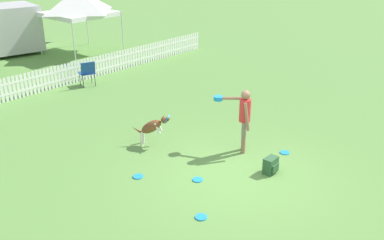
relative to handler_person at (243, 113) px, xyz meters
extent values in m
plane|color=#5B8C42|center=(-1.05, -0.59, -1.02)|extent=(240.00, 240.00, 0.00)
cylinder|color=#8C664C|center=(-0.07, -0.10, -0.79)|extent=(0.11, 0.11, 0.45)
cylinder|color=#7A705B|center=(-0.07, -0.10, -0.38)|extent=(0.12, 0.12, 0.37)
cylinder|color=#8C664C|center=(0.10, 0.00, -0.79)|extent=(0.11, 0.11, 0.45)
cylinder|color=#7A705B|center=(0.10, 0.00, -0.38)|extent=(0.12, 0.12, 0.37)
cylinder|color=red|center=(0.02, -0.05, 0.09)|extent=(0.39, 0.39, 0.57)
sphere|color=#8C664C|center=(0.02, -0.05, 0.49)|extent=(0.23, 0.23, 0.23)
cylinder|color=#8C664C|center=(-0.13, -0.20, 0.01)|extent=(0.08, 0.20, 0.69)
cylinder|color=#8C664C|center=(0.01, 0.35, 0.31)|extent=(0.37, 0.65, 0.14)
cylinder|color=#1E8CD8|center=(-0.14, 0.65, 0.24)|extent=(0.23, 0.23, 0.02)
cylinder|color=#1E8CD8|center=(-0.14, 0.65, 0.27)|extent=(0.23, 0.23, 0.02)
cylinder|color=#1E8CD8|center=(-0.14, 0.65, 0.29)|extent=(0.23, 0.23, 0.02)
cylinder|color=#1E8CD8|center=(-0.14, 0.65, 0.32)|extent=(0.23, 0.23, 0.02)
ellipsoid|color=brown|center=(-1.24, 1.95, -0.50)|extent=(0.60, 0.70, 0.53)
ellipsoid|color=white|center=(-1.24, 1.95, -0.55)|extent=(0.32, 0.37, 0.26)
sphere|color=brown|center=(-1.06, 1.66, -0.29)|extent=(0.18, 0.18, 0.18)
cone|color=brown|center=(-1.02, 1.59, -0.24)|extent=(0.17, 0.18, 0.15)
cylinder|color=#1E8CD8|center=(-1.02, 1.59, -0.24)|extent=(0.27, 0.24, 0.21)
cone|color=brown|center=(-1.03, 1.71, -0.22)|extent=(0.05, 0.05, 0.08)
cone|color=brown|center=(-1.12, 1.65, -0.22)|extent=(0.05, 0.05, 0.08)
cylinder|color=white|center=(-1.28, 2.22, -0.83)|extent=(0.06, 0.06, 0.37)
cylinder|color=white|center=(-1.46, 2.10, -0.83)|extent=(0.06, 0.06, 0.37)
cylinder|color=white|center=(-1.07, 1.85, -0.49)|extent=(0.14, 0.18, 0.29)
cylinder|color=white|center=(-1.23, 1.75, -0.49)|extent=(0.14, 0.18, 0.29)
cone|color=brown|center=(-1.46, 2.29, -0.60)|extent=(0.21, 0.28, 0.20)
cylinder|color=#1E8CD8|center=(0.61, -0.91, -1.01)|extent=(0.23, 0.23, 0.02)
cylinder|color=#1E8CD8|center=(-1.82, -0.09, -1.01)|extent=(0.23, 0.23, 0.02)
cylinder|color=#1E8CD8|center=(-2.60, 1.02, -1.01)|extent=(0.23, 0.23, 0.02)
cylinder|color=#1E8CD8|center=(-2.85, -1.04, -1.01)|extent=(0.23, 0.23, 0.02)
cube|color=#2D5633|center=(-0.48, -1.14, -0.83)|extent=(0.35, 0.22, 0.38)
cube|color=#2D5633|center=(-0.48, -1.27, -0.87)|extent=(0.25, 0.04, 0.19)
cube|color=white|center=(-1.05, 7.92, -0.78)|extent=(17.70, 0.04, 0.06)
cube|color=white|center=(-1.05, 7.92, -0.44)|extent=(17.70, 0.04, 0.06)
cube|color=white|center=(-2.20, 7.92, -0.62)|extent=(0.09, 0.02, 0.80)
cube|color=white|center=(-2.06, 7.92, -0.62)|extent=(0.09, 0.02, 0.80)
cube|color=white|center=(-1.91, 7.92, -0.62)|extent=(0.09, 0.02, 0.80)
cube|color=white|center=(-1.77, 7.92, -0.62)|extent=(0.09, 0.02, 0.80)
cube|color=white|center=(-1.63, 7.92, -0.62)|extent=(0.09, 0.02, 0.80)
cube|color=white|center=(-1.48, 7.92, -0.62)|extent=(0.09, 0.02, 0.80)
cube|color=white|center=(-1.34, 7.92, -0.62)|extent=(0.09, 0.02, 0.80)
cube|color=white|center=(-1.20, 7.92, -0.62)|extent=(0.09, 0.02, 0.80)
cube|color=white|center=(-1.05, 7.92, -0.62)|extent=(0.09, 0.02, 0.80)
cube|color=white|center=(-0.91, 7.92, -0.62)|extent=(0.09, 0.02, 0.80)
cube|color=white|center=(-0.76, 7.92, -0.62)|extent=(0.09, 0.02, 0.80)
cube|color=white|center=(-0.62, 7.92, -0.62)|extent=(0.09, 0.02, 0.80)
cube|color=white|center=(-0.48, 7.92, -0.62)|extent=(0.09, 0.02, 0.80)
cube|color=white|center=(-0.33, 7.92, -0.62)|extent=(0.09, 0.02, 0.80)
cube|color=white|center=(-0.19, 7.92, -0.62)|extent=(0.09, 0.02, 0.80)
cube|color=white|center=(-0.04, 7.92, -0.62)|extent=(0.09, 0.02, 0.80)
cube|color=white|center=(0.10, 7.92, -0.62)|extent=(0.09, 0.02, 0.80)
cube|color=white|center=(0.24, 7.92, -0.62)|extent=(0.09, 0.02, 0.80)
cube|color=white|center=(0.39, 7.92, -0.62)|extent=(0.09, 0.02, 0.80)
cube|color=white|center=(0.53, 7.92, -0.62)|extent=(0.09, 0.02, 0.80)
cube|color=white|center=(0.68, 7.92, -0.62)|extent=(0.09, 0.02, 0.80)
cube|color=white|center=(0.82, 7.92, -0.62)|extent=(0.09, 0.02, 0.80)
cube|color=white|center=(0.96, 7.92, -0.62)|extent=(0.09, 0.02, 0.80)
cube|color=white|center=(1.11, 7.92, -0.62)|extent=(0.09, 0.02, 0.80)
cube|color=white|center=(1.25, 7.92, -0.62)|extent=(0.09, 0.02, 0.80)
cube|color=white|center=(1.40, 7.92, -0.62)|extent=(0.09, 0.02, 0.80)
cube|color=white|center=(1.54, 7.92, -0.62)|extent=(0.09, 0.02, 0.80)
cube|color=white|center=(1.68, 7.92, -0.62)|extent=(0.09, 0.02, 0.80)
cube|color=white|center=(1.83, 7.92, -0.62)|extent=(0.09, 0.02, 0.80)
cube|color=white|center=(1.97, 7.92, -0.62)|extent=(0.09, 0.02, 0.80)
cube|color=white|center=(2.11, 7.92, -0.62)|extent=(0.09, 0.02, 0.80)
cube|color=white|center=(2.26, 7.92, -0.62)|extent=(0.09, 0.02, 0.80)
cube|color=white|center=(2.40, 7.92, -0.62)|extent=(0.09, 0.02, 0.80)
cube|color=white|center=(2.55, 7.92, -0.62)|extent=(0.09, 0.02, 0.80)
cube|color=white|center=(2.69, 7.92, -0.62)|extent=(0.09, 0.02, 0.80)
cube|color=white|center=(2.83, 7.92, -0.62)|extent=(0.09, 0.02, 0.80)
cube|color=white|center=(2.98, 7.92, -0.62)|extent=(0.09, 0.02, 0.80)
cube|color=white|center=(3.12, 7.92, -0.62)|extent=(0.09, 0.02, 0.80)
cube|color=white|center=(3.27, 7.92, -0.62)|extent=(0.09, 0.02, 0.80)
cube|color=white|center=(3.41, 7.92, -0.62)|extent=(0.09, 0.02, 0.80)
cube|color=white|center=(3.55, 7.92, -0.62)|extent=(0.09, 0.02, 0.80)
cube|color=white|center=(3.70, 7.92, -0.62)|extent=(0.09, 0.02, 0.80)
cube|color=white|center=(3.84, 7.92, -0.62)|extent=(0.09, 0.02, 0.80)
cube|color=white|center=(3.99, 7.92, -0.62)|extent=(0.09, 0.02, 0.80)
cube|color=white|center=(4.13, 7.92, -0.62)|extent=(0.09, 0.02, 0.80)
cube|color=white|center=(4.27, 7.92, -0.62)|extent=(0.09, 0.02, 0.80)
cube|color=white|center=(4.42, 7.92, -0.62)|extent=(0.09, 0.02, 0.80)
cube|color=white|center=(4.56, 7.92, -0.62)|extent=(0.09, 0.02, 0.80)
cube|color=white|center=(4.71, 7.92, -0.62)|extent=(0.09, 0.02, 0.80)
cube|color=white|center=(4.85, 7.92, -0.62)|extent=(0.09, 0.02, 0.80)
cube|color=white|center=(4.99, 7.92, -0.62)|extent=(0.09, 0.02, 0.80)
cube|color=white|center=(5.14, 7.92, -0.62)|extent=(0.09, 0.02, 0.80)
cube|color=white|center=(5.28, 7.92, -0.62)|extent=(0.09, 0.02, 0.80)
cube|color=white|center=(5.42, 7.92, -0.62)|extent=(0.09, 0.02, 0.80)
cube|color=white|center=(5.57, 7.92, -0.62)|extent=(0.09, 0.02, 0.80)
cube|color=white|center=(5.71, 7.92, -0.62)|extent=(0.09, 0.02, 0.80)
cube|color=white|center=(5.86, 7.92, -0.62)|extent=(0.09, 0.02, 0.80)
cube|color=white|center=(6.00, 7.92, -0.62)|extent=(0.09, 0.02, 0.80)
cube|color=white|center=(6.14, 7.92, -0.62)|extent=(0.09, 0.02, 0.80)
cube|color=white|center=(6.29, 7.92, -0.62)|extent=(0.09, 0.02, 0.80)
cube|color=white|center=(6.43, 7.92, -0.62)|extent=(0.09, 0.02, 0.80)
cube|color=white|center=(6.58, 7.92, -0.62)|extent=(0.09, 0.02, 0.80)
cube|color=white|center=(6.72, 7.92, -0.62)|extent=(0.09, 0.02, 0.80)
cube|color=white|center=(6.86, 7.92, -0.62)|extent=(0.09, 0.02, 0.80)
cube|color=white|center=(7.01, 7.92, -0.62)|extent=(0.09, 0.02, 0.80)
cube|color=white|center=(7.15, 7.92, -0.62)|extent=(0.09, 0.02, 0.80)
cube|color=white|center=(7.30, 7.92, -0.62)|extent=(0.09, 0.02, 0.80)
cube|color=white|center=(7.44, 7.92, -0.62)|extent=(0.09, 0.02, 0.80)
cube|color=white|center=(7.58, 7.92, -0.62)|extent=(0.09, 0.02, 0.80)
cube|color=white|center=(7.73, 7.92, -0.62)|extent=(0.09, 0.02, 0.80)
cylinder|color=#333338|center=(0.99, 7.42, -0.78)|extent=(0.02, 0.02, 0.48)
cylinder|color=#333338|center=(0.58, 7.57, -0.78)|extent=(0.02, 0.02, 0.48)
cylinder|color=#333338|center=(0.84, 7.01, -0.78)|extent=(0.02, 0.02, 0.48)
cylinder|color=#333338|center=(0.43, 7.16, -0.78)|extent=(0.02, 0.02, 0.48)
cube|color=#1E4799|center=(0.71, 7.29, -0.54)|extent=(0.66, 0.66, 0.03)
cube|color=#1E4799|center=(0.63, 7.07, -0.31)|extent=(0.51, 0.26, 0.45)
cylinder|color=silver|center=(2.14, 10.05, -0.05)|extent=(0.04, 0.04, 1.94)
cylinder|color=silver|center=(4.83, 10.05, -0.05)|extent=(0.04, 0.04, 1.94)
cylinder|color=silver|center=(2.14, 12.73, -0.05)|extent=(0.04, 0.04, 1.94)
cylinder|color=silver|center=(4.83, 12.73, -0.05)|extent=(0.04, 0.04, 1.94)
cube|color=white|center=(3.49, 11.39, 0.82)|extent=(2.69, 2.69, 0.20)
pyramid|color=white|center=(3.49, 11.39, 1.42)|extent=(2.69, 2.69, 1.00)
cone|color=#3F3F42|center=(3.00, 13.73, -0.77)|extent=(0.82, 0.36, 0.20)
camera|label=1|loc=(-8.17, -5.37, 3.92)|focal=40.00mm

